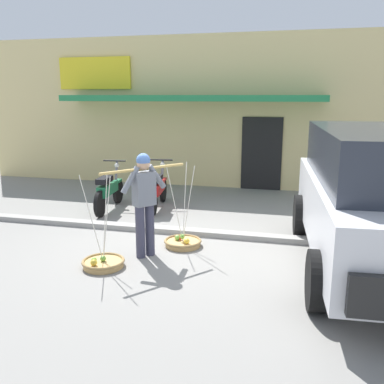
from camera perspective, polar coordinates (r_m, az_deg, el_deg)
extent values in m
plane|color=gray|center=(7.44, -3.32, -7.29)|extent=(90.00, 90.00, 0.00)
cube|color=gray|center=(8.05, -1.87, -5.29)|extent=(20.00, 0.24, 0.10)
cylinder|color=#38384C|center=(6.92, -5.74, -5.12)|extent=(0.15, 0.15, 0.86)
cylinder|color=#38384C|center=(6.84, -7.03, -5.39)|extent=(0.15, 0.15, 0.86)
cube|color=slate|center=(6.69, -6.53, 0.44)|extent=(0.37, 0.39, 0.54)
sphere|color=tan|center=(6.62, -6.62, 3.87)|extent=(0.21, 0.21, 0.21)
sphere|color=#4C70B2|center=(6.61, -6.63, 4.29)|extent=(0.22, 0.22, 0.22)
cylinder|color=slate|center=(6.78, -4.83, 2.11)|extent=(0.28, 0.32, 0.43)
cylinder|color=slate|center=(6.54, -8.37, 1.62)|extent=(0.28, 0.32, 0.43)
cylinder|color=tan|center=(6.63, -6.60, 3.14)|extent=(0.98, 1.20, 0.04)
cylinder|color=tan|center=(7.40, -1.25, -7.01)|extent=(0.61, 0.61, 0.09)
torus|color=olive|center=(7.38, -1.25, -6.64)|extent=(0.66, 0.66, 0.05)
sphere|color=red|center=(7.43, -1.71, -6.24)|extent=(0.08, 0.08, 0.08)
sphere|color=red|center=(7.45, -2.10, -6.20)|extent=(0.08, 0.08, 0.08)
sphere|color=yellow|center=(7.24, -0.72, -6.67)|extent=(0.10, 0.10, 0.10)
sphere|color=#79BB47|center=(7.42, -2.00, -6.21)|extent=(0.09, 0.09, 0.09)
sphere|color=#72B043|center=(7.32, -1.34, -6.07)|extent=(0.09, 0.09, 0.09)
cylinder|color=silver|center=(7.31, -1.00, -1.30)|extent=(0.01, 0.29, 1.36)
cylinder|color=silver|center=(7.15, -2.37, -1.64)|extent=(0.25, 0.15, 1.36)
cylinder|color=silver|center=(7.09, -0.48, -1.76)|extent=(0.25, 0.15, 1.36)
cylinder|color=tan|center=(6.68, -11.93, -9.55)|extent=(0.61, 0.61, 0.09)
torus|color=olive|center=(6.66, -11.95, -9.15)|extent=(0.66, 0.66, 0.05)
sphere|color=#7ABD48|center=(6.64, -13.15, -8.95)|extent=(0.08, 0.08, 0.08)
sphere|color=#6DA940|center=(6.65, -11.97, -8.83)|extent=(0.09, 0.09, 0.09)
sphere|color=gold|center=(6.52, -13.20, -9.31)|extent=(0.10, 0.10, 0.10)
cylinder|color=silver|center=(6.57, -11.70, -3.24)|extent=(0.01, 0.29, 1.36)
cylinder|color=silver|center=(6.44, -13.48, -3.66)|extent=(0.25, 0.15, 1.36)
cylinder|color=silver|center=(6.33, -11.51, -3.84)|extent=(0.25, 0.15, 1.36)
cylinder|color=black|center=(10.40, -10.00, 0.10)|extent=(0.13, 0.58, 0.58)
cylinder|color=black|center=(9.26, -12.37, -1.59)|extent=(0.13, 0.58, 0.58)
cube|color=#19663D|center=(10.35, -10.05, 1.51)|extent=(0.17, 0.29, 0.06)
cube|color=#19663D|center=(9.69, -11.37, 0.43)|extent=(0.28, 0.91, 0.24)
cube|color=black|center=(9.47, -11.79, 1.61)|extent=(0.27, 0.58, 0.12)
cylinder|color=slate|center=(10.23, -10.26, 2.11)|extent=(0.09, 0.30, 0.76)
cylinder|color=black|center=(10.09, -10.49, 4.20)|extent=(0.54, 0.09, 0.04)
sphere|color=silver|center=(10.26, -10.17, 3.56)|extent=(0.11, 0.11, 0.11)
cylinder|color=black|center=(10.41, -3.94, 0.28)|extent=(0.16, 0.59, 0.58)
cylinder|color=black|center=(9.22, -5.27, -1.41)|extent=(0.16, 0.59, 0.58)
cube|color=red|center=(10.35, -3.96, 1.69)|extent=(0.18, 0.30, 0.06)
cube|color=red|center=(9.67, -4.70, 0.62)|extent=(0.32, 0.92, 0.24)
cube|color=black|center=(9.45, -4.93, 1.81)|extent=(0.29, 0.58, 0.12)
cylinder|color=slate|center=(10.23, -4.07, 2.29)|extent=(0.10, 0.30, 0.76)
cylinder|color=black|center=(10.09, -4.18, 4.38)|extent=(0.54, 0.11, 0.04)
sphere|color=silver|center=(10.27, -4.01, 3.74)|extent=(0.11, 0.11, 0.11)
cube|color=silver|center=(6.80, 23.70, -2.74)|extent=(2.19, 4.81, 0.96)
cube|color=#282D38|center=(6.78, 24.07, 4.62)|extent=(1.93, 3.76, 0.76)
cylinder|color=black|center=(5.43, 16.80, -11.45)|extent=(0.31, 0.77, 0.76)
cylinder|color=black|center=(8.16, 14.58, -3.04)|extent=(0.31, 0.77, 0.76)
cube|color=#DBC684|center=(14.45, 2.52, 11.10)|extent=(13.00, 5.00, 4.20)
cube|color=#237F47|center=(11.51, -0.46, 12.62)|extent=(7.15, 1.00, 0.16)
cube|color=yellow|center=(12.97, -13.06, 15.43)|extent=(2.20, 0.08, 0.90)
cube|color=black|center=(11.78, 9.41, 5.13)|extent=(1.10, 0.06, 2.00)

